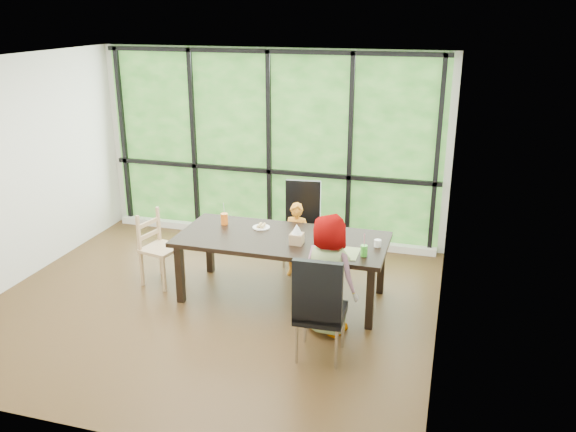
# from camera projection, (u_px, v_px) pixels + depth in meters

# --- Properties ---
(ground) EXTENTS (5.00, 5.00, 0.00)m
(ground) POSITION_uv_depth(u_px,v_px,m) (211.00, 304.00, 6.76)
(ground) COLOR black
(ground) RESTS_ON ground
(back_wall) EXTENTS (5.00, 0.00, 5.00)m
(back_wall) POSITION_uv_depth(u_px,v_px,m) (270.00, 146.00, 8.35)
(back_wall) COLOR silver
(back_wall) RESTS_ON ground
(foliage_backdrop) EXTENTS (4.80, 0.02, 2.65)m
(foliage_backdrop) POSITION_uv_depth(u_px,v_px,m) (270.00, 147.00, 8.33)
(foliage_backdrop) COLOR #1E4A17
(foliage_backdrop) RESTS_ON back_wall
(window_mullions) EXTENTS (4.80, 0.06, 2.65)m
(window_mullions) POSITION_uv_depth(u_px,v_px,m) (269.00, 147.00, 8.30)
(window_mullions) COLOR black
(window_mullions) RESTS_ON back_wall
(window_sill) EXTENTS (4.80, 0.12, 0.10)m
(window_sill) POSITION_uv_depth(u_px,v_px,m) (269.00, 234.00, 8.69)
(window_sill) COLOR silver
(window_sill) RESTS_ON ground
(dining_table) EXTENTS (2.43, 1.21, 0.75)m
(dining_table) POSITION_uv_depth(u_px,v_px,m) (282.00, 268.00, 6.81)
(dining_table) COLOR black
(dining_table) RESTS_ON ground
(chair_window_leather) EXTENTS (0.51, 0.51, 1.08)m
(chair_window_leather) POSITION_uv_depth(u_px,v_px,m) (301.00, 225.00, 7.68)
(chair_window_leather) COLOR black
(chair_window_leather) RESTS_ON ground
(chair_interior_leather) EXTENTS (0.48, 0.48, 1.08)m
(chair_interior_leather) POSITION_uv_depth(u_px,v_px,m) (321.00, 306.00, 5.59)
(chair_interior_leather) COLOR black
(chair_interior_leather) RESTS_ON ground
(chair_end_beech) EXTENTS (0.48, 0.49, 0.90)m
(chair_end_beech) POSITION_uv_depth(u_px,v_px,m) (161.00, 249.00, 7.15)
(chair_end_beech) COLOR tan
(chair_end_beech) RESTS_ON ground
(child_toddler) EXTENTS (0.36, 0.25, 0.95)m
(child_toddler) POSITION_uv_depth(u_px,v_px,m) (297.00, 240.00, 7.35)
(child_toddler) COLOR orange
(child_toddler) RESTS_ON ground
(child_older) EXTENTS (0.73, 0.61, 1.28)m
(child_older) POSITION_uv_depth(u_px,v_px,m) (331.00, 275.00, 6.00)
(child_older) COLOR slate
(child_older) RESTS_ON ground
(placemat) EXTENTS (0.48, 0.35, 0.01)m
(placemat) POSITION_uv_depth(u_px,v_px,m) (336.00, 252.00, 6.27)
(placemat) COLOR tan
(placemat) RESTS_ON dining_table
(plate_far) EXTENTS (0.21, 0.21, 0.01)m
(plate_far) POSITION_uv_depth(u_px,v_px,m) (261.00, 227.00, 6.97)
(plate_far) COLOR white
(plate_far) RESTS_ON dining_table
(plate_near) EXTENTS (0.22, 0.22, 0.01)m
(plate_near) POSITION_uv_depth(u_px,v_px,m) (335.00, 252.00, 6.27)
(plate_near) COLOR white
(plate_near) RESTS_ON dining_table
(orange_cup) EXTENTS (0.09, 0.09, 0.14)m
(orange_cup) POSITION_uv_depth(u_px,v_px,m) (224.00, 219.00, 7.06)
(orange_cup) COLOR orange
(orange_cup) RESTS_ON dining_table
(green_cup) EXTENTS (0.07, 0.07, 0.12)m
(green_cup) POSITION_uv_depth(u_px,v_px,m) (364.00, 251.00, 6.16)
(green_cup) COLOR green
(green_cup) RESTS_ON dining_table
(white_mug) EXTENTS (0.08, 0.08, 0.08)m
(white_mug) POSITION_uv_depth(u_px,v_px,m) (378.00, 243.00, 6.41)
(white_mug) COLOR white
(white_mug) RESTS_ON dining_table
(tissue_box) EXTENTS (0.14, 0.14, 0.12)m
(tissue_box) POSITION_uv_depth(u_px,v_px,m) (297.00, 239.00, 6.48)
(tissue_box) COLOR tan
(tissue_box) RESTS_ON dining_table
(crepe_rolls_far) EXTENTS (0.10, 0.12, 0.04)m
(crepe_rolls_far) POSITION_uv_depth(u_px,v_px,m) (261.00, 225.00, 6.96)
(crepe_rolls_far) COLOR tan
(crepe_rolls_far) RESTS_ON plate_far
(crepe_rolls_near) EXTENTS (0.15, 0.12, 0.04)m
(crepe_rolls_near) POSITION_uv_depth(u_px,v_px,m) (335.00, 250.00, 6.26)
(crepe_rolls_near) COLOR tan
(crepe_rolls_near) RESTS_ON plate_near
(straw_white) EXTENTS (0.01, 0.04, 0.20)m
(straw_white) POSITION_uv_depth(u_px,v_px,m) (224.00, 210.00, 7.02)
(straw_white) COLOR white
(straw_white) RESTS_ON orange_cup
(straw_pink) EXTENTS (0.01, 0.04, 0.20)m
(straw_pink) POSITION_uv_depth(u_px,v_px,m) (364.00, 242.00, 6.13)
(straw_pink) COLOR pink
(straw_pink) RESTS_ON green_cup
(tissue) EXTENTS (0.12, 0.12, 0.11)m
(tissue) POSITION_uv_depth(u_px,v_px,m) (297.00, 229.00, 6.44)
(tissue) COLOR white
(tissue) RESTS_ON tissue_box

